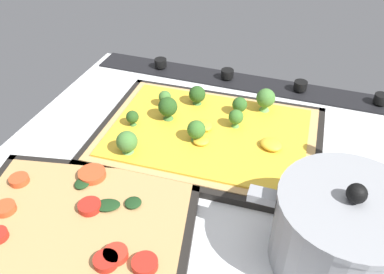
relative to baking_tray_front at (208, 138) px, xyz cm
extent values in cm
cube|color=silver|center=(-5.63, 7.55, -1.86)|extent=(80.32, 66.21, 3.00)
cube|color=black|center=(-5.63, -22.05, 0.04)|extent=(77.11, 7.00, 0.80)
cylinder|color=black|center=(-29.73, -22.05, 1.34)|extent=(2.80, 2.80, 1.80)
cylinder|color=black|center=(-13.66, -22.05, 1.34)|extent=(2.80, 2.80, 1.80)
cylinder|color=black|center=(2.40, -22.05, 1.34)|extent=(2.80, 2.80, 1.80)
cylinder|color=black|center=(18.46, -22.05, 1.34)|extent=(2.80, 2.80, 1.80)
cube|color=black|center=(0.00, 0.00, -0.11)|extent=(41.02, 30.71, 0.50)
cube|color=black|center=(0.53, -14.00, 0.29)|extent=(39.96, 2.71, 1.30)
cube|color=black|center=(-0.53, 14.00, 0.29)|extent=(39.96, 2.71, 1.30)
cube|color=black|center=(-19.36, -0.73, 0.29)|extent=(2.31, 29.24, 1.30)
cube|color=black|center=(19.36, 0.73, 0.29)|extent=(2.31, 29.24, 1.30)
cube|color=tan|center=(0.00, 0.00, 0.64)|extent=(38.53, 28.22, 1.00)
cube|color=gold|center=(0.00, 0.00, 1.34)|extent=(35.43, 25.43, 0.40)
cone|color=#427635|center=(13.64, 2.68, 1.98)|extent=(1.27, 1.27, 0.88)
sphere|color=#264C1C|center=(13.64, 2.68, 3.29)|extent=(2.32, 2.32, 2.32)
cone|color=#427635|center=(8.27, -1.24, 2.20)|extent=(1.97, 1.97, 1.32)
sphere|color=#264C1C|center=(8.27, -1.24, 4.20)|extent=(3.57, 3.57, 3.57)
cone|color=#68AD54|center=(10.51, -5.25, 2.06)|extent=(1.35, 1.35, 1.03)
sphere|color=#427533|center=(10.51, -5.25, 3.49)|extent=(2.45, 2.45, 2.45)
cone|color=#5B9F46|center=(-4.19, -2.92, 2.09)|extent=(1.47, 1.47, 1.10)
sphere|color=#386B28|center=(-4.19, -2.92, 3.64)|extent=(2.67, 2.67, 2.67)
cone|color=#4D8B3F|center=(-3.85, -7.13, 2.04)|extent=(1.56, 1.56, 1.00)
sphere|color=#2D5B23|center=(-3.85, -7.13, 3.60)|extent=(2.83, 2.83, 2.83)
cone|color=#5B9F46|center=(1.27, 3.20, 2.07)|extent=(1.77, 1.77, 1.05)
sphere|color=#386B28|center=(1.27, 3.20, 3.79)|extent=(3.22, 3.22, 3.22)
cone|color=#68AD54|center=(-8.18, -9.94, 2.24)|extent=(1.97, 1.97, 1.40)
sphere|color=#427533|center=(-8.18, -9.94, 4.28)|extent=(3.58, 3.58, 3.58)
cone|color=#427635|center=(4.82, -7.97, 1.99)|extent=(1.80, 1.80, 0.89)
sphere|color=#264C1C|center=(4.82, -7.97, 3.65)|extent=(3.26, 3.26, 3.26)
cone|color=#68AD54|center=(11.07, 10.00, 1.97)|extent=(1.96, 1.96, 0.86)
sphere|color=#427533|center=(11.07, 10.00, 3.74)|extent=(3.57, 3.57, 3.57)
ellipsoid|color=gold|center=(0.22, 3.76, 1.96)|extent=(3.13, 2.85, 0.98)
ellipsoid|color=gold|center=(-11.37, 1.03, 2.13)|extent=(4.88, 4.52, 1.37)
ellipsoid|color=gold|center=(1.06, -0.63, 2.07)|extent=(4.51, 4.47, 1.23)
cube|color=black|center=(11.50, 25.39, -0.11)|extent=(37.03, 30.86, 0.50)
cube|color=black|center=(13.86, 13.82, 0.29)|extent=(32.32, 7.71, 1.30)
cube|color=black|center=(-3.95, 22.24, 0.29)|extent=(6.13, 24.56, 1.30)
cube|color=tan|center=(11.50, 25.39, 0.59)|extent=(34.20, 28.03, 0.90)
cylinder|color=#D14723|center=(22.17, 27.18, 1.54)|extent=(3.06, 3.06, 1.00)
cylinder|color=#D14723|center=(24.04, 21.64, 1.54)|extent=(2.98, 2.98, 1.00)
cylinder|color=#B22319|center=(-0.62, 29.18, 1.54)|extent=(3.36, 3.36, 1.00)
cylinder|color=red|center=(3.50, 29.07, 1.54)|extent=(3.19, 3.19, 1.00)
cylinder|color=#D14723|center=(13.99, 16.86, 1.54)|extent=(4.29, 4.29, 1.00)
cylinder|color=#B22319|center=(4.20, 30.38, 1.54)|extent=(3.20, 3.20, 1.00)
cylinder|color=#B22319|center=(10.88, 22.95, 1.54)|extent=(3.32, 3.32, 1.00)
ellipsoid|color=#193819|center=(8.66, 21.83, 1.44)|extent=(4.45, 3.69, 0.60)
ellipsoid|color=#193819|center=(14.45, 18.99, 1.44)|extent=(2.34, 2.73, 0.60)
ellipsoid|color=#193819|center=(5.31, 20.17, 1.44)|extent=(3.48, 3.48, 0.60)
cylinder|color=gray|center=(-23.21, 19.24, 4.76)|extent=(17.16, 17.16, 10.24)
cylinder|color=gray|center=(-23.21, 19.24, 10.28)|extent=(17.50, 17.50, 0.80)
sphere|color=black|center=(-23.21, 19.24, 11.88)|extent=(2.40, 2.40, 2.40)
cube|color=gray|center=(-12.83, 19.24, 8.04)|extent=(3.60, 2.00, 1.20)
camera|label=1|loc=(-15.97, 55.76, 44.77)|focal=37.66mm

